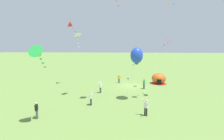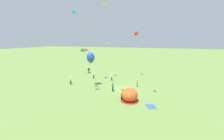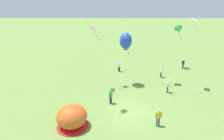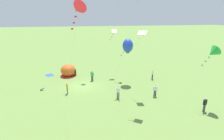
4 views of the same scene
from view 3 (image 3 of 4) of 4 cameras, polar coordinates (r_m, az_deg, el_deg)
ground_plane at (r=18.65m, az=5.58°, el=-13.33°), size 300.00×300.00×0.00m
popup_tent at (r=16.47m, az=-12.95°, el=-14.66°), size 2.81×2.81×2.10m
person_with_toddler at (r=19.45m, az=-0.43°, el=-8.41°), size 0.41×0.50×1.72m
person_arms_raised at (r=28.75m, az=2.37°, el=1.35°), size 0.72×0.68×1.89m
person_flying_kite at (r=22.89m, az=17.82°, el=-4.75°), size 0.65×0.72×1.89m
person_near_tent at (r=27.43m, az=15.80°, el=-0.44°), size 0.24×0.59×1.72m
person_center_field at (r=16.66m, az=14.94°, el=-14.55°), size 0.59×0.28×1.72m
person_strolling at (r=32.32m, az=22.19°, el=1.92°), size 0.34×0.57×1.72m
kite_blue at (r=22.95m, az=4.51°, el=9.43°), size 1.83×3.91×7.07m
kite_pink at (r=21.41m, az=-6.03°, el=12.76°), size 3.87×4.48×8.16m
kite_white at (r=23.59m, az=25.33°, el=13.76°), size 1.15×3.25×9.12m
kite_green at (r=31.57m, az=21.08°, el=12.13°), size 1.35×4.54×7.34m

